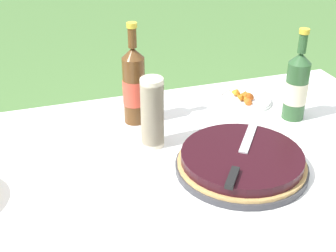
{
  "coord_description": "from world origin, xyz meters",
  "views": [
    {
      "loc": [
        -0.32,
        -1.08,
        1.52
      ],
      "look_at": [
        0.08,
        0.14,
        0.81
      ],
      "focal_mm": 50.0,
      "sensor_mm": 36.0,
      "label": 1
    }
  ],
  "objects": [
    {
      "name": "garden_table",
      "position": [
        0.0,
        0.0,
        0.68
      ],
      "size": [
        1.8,
        1.04,
        0.74
      ],
      "color": "brown",
      "rests_on": "ground_plane"
    },
    {
      "name": "cider_bottle_green",
      "position": [
        0.55,
        0.17,
        0.87
      ],
      "size": [
        0.08,
        0.08,
        0.32
      ],
      "color": "#2D562D",
      "rests_on": "tablecloth"
    },
    {
      "name": "tablecloth",
      "position": [
        0.0,
        0.0,
        0.74
      ],
      "size": [
        1.81,
        1.05,
        0.1
      ],
      "color": "white",
      "rests_on": "garden_table"
    },
    {
      "name": "berry_tart",
      "position": [
        0.23,
        -0.07,
        0.78
      ],
      "size": [
        0.38,
        0.38,
        0.06
      ],
      "color": "#38383D",
      "rests_on": "tablecloth"
    },
    {
      "name": "cider_bottle_amber",
      "position": [
        0.01,
        0.31,
        0.88
      ],
      "size": [
        0.08,
        0.08,
        0.35
      ],
      "color": "brown",
      "rests_on": "tablecloth"
    },
    {
      "name": "serving_knife",
      "position": [
        0.21,
        -0.1,
        0.81
      ],
      "size": [
        0.24,
        0.31,
        0.01
      ],
      "rotation": [
        0.0,
        0.0,
        0.93
      ],
      "color": "silver",
      "rests_on": "berry_tart"
    },
    {
      "name": "snack_plate_left",
      "position": [
        0.44,
        0.33,
        0.76
      ],
      "size": [
        0.2,
        0.2,
        0.05
      ],
      "color": "white",
      "rests_on": "tablecloth"
    },
    {
      "name": "cup_stack",
      "position": [
        0.03,
        0.14,
        0.86
      ],
      "size": [
        0.07,
        0.07,
        0.23
      ],
      "color": "beige",
      "rests_on": "tablecloth"
    }
  ]
}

